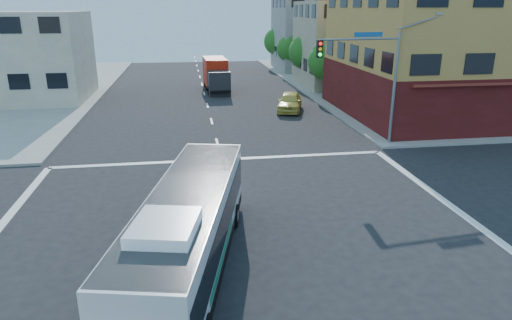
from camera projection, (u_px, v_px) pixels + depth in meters
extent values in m
plane|color=black|center=(242.00, 237.00, 17.44)|extent=(120.00, 120.00, 0.00)
cube|color=gray|center=(492.00, 79.00, 55.30)|extent=(50.00, 50.00, 0.15)
cube|color=#B98542|center=(466.00, 26.00, 35.46)|extent=(18.00, 15.00, 14.00)
cube|color=maroon|center=(457.00, 90.00, 37.05)|extent=(18.09, 15.08, 4.00)
cube|color=#B5A98A|center=(356.00, 44.00, 50.34)|extent=(12.00, 10.00, 9.00)
cube|color=#979792|center=(320.00, 33.00, 63.30)|extent=(12.00, 10.00, 10.00)
cube|color=beige|center=(17.00, 57.00, 41.80)|extent=(12.00, 10.00, 8.00)
cylinder|color=gray|center=(394.00, 90.00, 28.02)|extent=(0.18, 0.18, 7.00)
cylinder|color=gray|center=(360.00, 39.00, 26.44)|extent=(5.01, 0.62, 0.12)
cube|color=black|center=(319.00, 49.00, 26.00)|extent=(0.32, 0.30, 1.00)
sphere|color=#FF0C0C|center=(321.00, 44.00, 25.74)|extent=(0.20, 0.20, 0.20)
sphere|color=yellow|center=(320.00, 49.00, 25.84)|extent=(0.20, 0.20, 0.20)
sphere|color=#19FF33|center=(320.00, 55.00, 25.93)|extent=(0.20, 0.20, 0.20)
cube|color=#155194|center=(368.00, 35.00, 26.48)|extent=(1.80, 0.22, 0.28)
cube|color=gray|center=(439.00, 14.00, 27.19)|extent=(0.50, 0.22, 0.14)
cylinder|color=#352213|center=(325.00, 86.00, 45.09)|extent=(0.28, 0.28, 1.92)
sphere|color=#1A5A19|center=(326.00, 61.00, 44.32)|extent=(3.60, 3.60, 3.60)
sphere|color=#1A5A19|center=(332.00, 52.00, 43.81)|extent=(2.52, 2.52, 2.52)
cylinder|color=#352213|center=(305.00, 75.00, 52.57)|extent=(0.28, 0.28, 1.99)
sphere|color=#1A5A19|center=(305.00, 52.00, 51.77)|extent=(3.80, 3.80, 3.80)
sphere|color=#1A5A19|center=(310.00, 44.00, 51.25)|extent=(2.66, 2.66, 2.66)
cylinder|color=#352213|center=(289.00, 67.00, 60.08)|extent=(0.28, 0.28, 1.89)
sphere|color=#1A5A19|center=(290.00, 49.00, 59.35)|extent=(3.40, 3.40, 3.40)
sphere|color=#1A5A19|center=(293.00, 42.00, 58.86)|extent=(2.38, 2.38, 2.38)
cylinder|color=#352213|center=(277.00, 60.00, 67.56)|extent=(0.28, 0.28, 2.03)
sphere|color=#1A5A19|center=(278.00, 41.00, 66.73)|extent=(4.00, 4.00, 4.00)
sphere|color=#1A5A19|center=(281.00, 34.00, 66.19)|extent=(2.80, 2.80, 2.80)
cube|color=black|center=(191.00, 259.00, 14.99)|extent=(4.60, 10.97, 0.40)
cube|color=white|center=(189.00, 229.00, 14.64)|extent=(4.58, 10.94, 2.54)
cube|color=black|center=(189.00, 225.00, 14.59)|extent=(4.56, 10.64, 1.12)
cube|color=black|center=(214.00, 171.00, 19.63)|extent=(2.05, 0.51, 1.20)
cube|color=#E5590C|center=(214.00, 151.00, 19.37)|extent=(1.67, 0.42, 0.25)
cube|color=white|center=(187.00, 194.00, 14.25)|extent=(4.49, 10.72, 0.11)
cube|color=white|center=(165.00, 227.00, 11.65)|extent=(1.99, 2.27, 0.32)
cube|color=#14744B|center=(151.00, 253.00, 14.50)|extent=(1.10, 4.79, 0.25)
cube|color=#14744B|center=(223.00, 255.00, 14.35)|extent=(1.10, 4.79, 0.25)
cylinder|color=black|center=(182.00, 214.00, 18.30)|extent=(0.47, 0.96, 0.93)
cylinder|color=#99999E|center=(179.00, 214.00, 18.31)|extent=(0.14, 0.46, 0.46)
cylinder|color=black|center=(235.00, 216.00, 18.16)|extent=(0.47, 0.96, 0.93)
cylinder|color=#99999E|center=(238.00, 216.00, 18.16)|extent=(0.14, 0.46, 0.46)
cube|color=#25252A|center=(219.00, 83.00, 45.28)|extent=(2.19, 2.10, 2.39)
cube|color=black|center=(220.00, 81.00, 44.35)|extent=(1.93, 0.14, 0.92)
cube|color=red|center=(215.00, 71.00, 48.30)|extent=(2.39, 5.23, 2.76)
cube|color=black|center=(217.00, 86.00, 47.72)|extent=(2.29, 7.43, 0.28)
cylinder|color=black|center=(209.00, 91.00, 45.51)|extent=(0.29, 0.93, 0.92)
cylinder|color=black|center=(229.00, 90.00, 45.85)|extent=(0.29, 0.93, 0.92)
cylinder|color=black|center=(207.00, 86.00, 47.99)|extent=(0.29, 0.93, 0.92)
cylinder|color=black|center=(225.00, 86.00, 48.34)|extent=(0.29, 0.93, 0.92)
cylinder|color=black|center=(205.00, 83.00, 50.13)|extent=(0.29, 0.93, 0.92)
cylinder|color=black|center=(223.00, 82.00, 50.48)|extent=(0.29, 0.93, 0.92)
imported|color=#D8C553|center=(290.00, 102.00, 38.48)|extent=(3.17, 5.02, 1.59)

